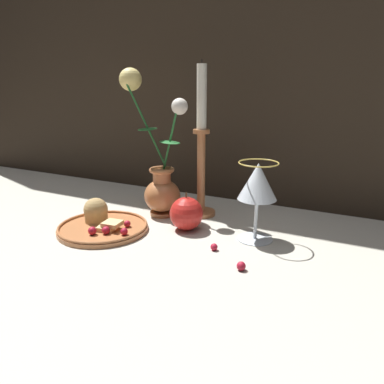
{
  "coord_description": "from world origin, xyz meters",
  "views": [
    {
      "loc": [
        0.41,
        -0.7,
        0.33
      ],
      "look_at": [
        0.05,
        0.02,
        0.1
      ],
      "focal_mm": 35.0,
      "sensor_mm": 36.0,
      "label": 1
    }
  ],
  "objects_px": {
    "vase": "(158,169)",
    "apple_beside_vase": "(186,214)",
    "plate_with_pastries": "(101,223)",
    "candlestick": "(201,154)",
    "wine_glass": "(258,184)"
  },
  "relations": [
    {
      "from": "vase",
      "to": "apple_beside_vase",
      "type": "relative_size",
      "value": 4.09
    },
    {
      "from": "plate_with_pastries",
      "to": "apple_beside_vase",
      "type": "height_order",
      "value": "apple_beside_vase"
    },
    {
      "from": "vase",
      "to": "candlestick",
      "type": "height_order",
      "value": "candlestick"
    },
    {
      "from": "wine_glass",
      "to": "candlestick",
      "type": "xyz_separation_m",
      "value": [
        -0.18,
        0.09,
        0.04
      ]
    },
    {
      "from": "plate_with_pastries",
      "to": "candlestick",
      "type": "bearing_deg",
      "value": 50.6
    },
    {
      "from": "wine_glass",
      "to": "apple_beside_vase",
      "type": "bearing_deg",
      "value": -174.39
    },
    {
      "from": "vase",
      "to": "wine_glass",
      "type": "relative_size",
      "value": 2.13
    },
    {
      "from": "vase",
      "to": "candlestick",
      "type": "distance_m",
      "value": 0.12
    },
    {
      "from": "vase",
      "to": "plate_with_pastries",
      "type": "height_order",
      "value": "vase"
    },
    {
      "from": "plate_with_pastries",
      "to": "candlestick",
      "type": "height_order",
      "value": "candlestick"
    },
    {
      "from": "candlestick",
      "to": "apple_beside_vase",
      "type": "relative_size",
      "value": 4.27
    },
    {
      "from": "vase",
      "to": "apple_beside_vase",
      "type": "xyz_separation_m",
      "value": [
        0.12,
        -0.07,
        -0.08
      ]
    },
    {
      "from": "apple_beside_vase",
      "to": "candlestick",
      "type": "bearing_deg",
      "value": 97.44
    },
    {
      "from": "plate_with_pastries",
      "to": "wine_glass",
      "type": "distance_m",
      "value": 0.38
    },
    {
      "from": "vase",
      "to": "candlestick",
      "type": "bearing_deg",
      "value": 21.38
    }
  ]
}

